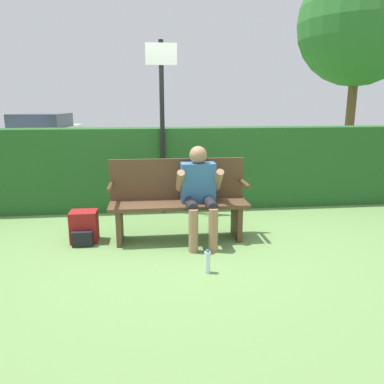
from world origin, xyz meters
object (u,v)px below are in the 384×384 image
Objects in this scene: signpost at (162,115)px; parked_car at (43,134)px; backpack at (84,228)px; park_bench at (178,199)px; water_bottle at (207,262)px; tree at (359,24)px; person_seated at (199,189)px.

signpost is 0.58× the size of parked_car.
park_bench is at bearing 1.10° from backpack.
water_bottle is 0.06× the size of parked_car.
signpost is at bearing 96.91° from park_bench.
backpack is 9.39m from parked_car.
water_bottle is 8.42m from tree.
signpost reaches higher than parked_car.
backpack is 8.59m from tree.
tree is at bearing -110.64° from parked_car.
parked_car is (-3.94, 8.94, 0.14)m from park_bench.
backpack is 0.08× the size of tree.
tree reaches higher than person_seated.
signpost is at bearing -143.11° from tree.
person_seated is 7.54m from tree.
water_bottle is 2.63m from signpost.
signpost is at bearing -150.54° from parked_car.
backpack reaches higher than water_bottle.
person_seated is 4.76× the size of water_bottle.
park_bench is 1.53m from signpost.
parked_car is (-4.19, 9.08, -0.02)m from person_seated.
water_bottle is (-0.04, -0.91, -0.54)m from person_seated.
tree reaches higher than signpost.
signpost is 8.71m from parked_car.
tree is at bearing 51.81° from water_bottle.
person_seated is at bearing 87.54° from water_bottle.
parked_car is (-2.78, 8.96, 0.45)m from backpack.
parked_car reaches higher than water_bottle.
person_seated is at bearing -30.69° from park_bench.
park_bench is at bearing -83.09° from signpost.
person_seated is at bearing -132.59° from tree.
person_seated reaches higher than backpack.
park_bench is 1.21m from backpack.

